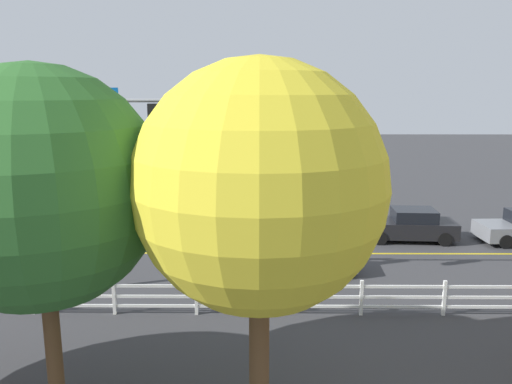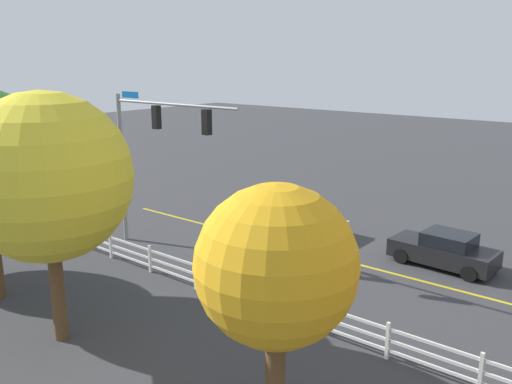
# 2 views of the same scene
# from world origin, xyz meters

# --- Properties ---
(ground_plane) EXTENTS (120.00, 120.00, 0.00)m
(ground_plane) POSITION_xyz_m (0.00, 0.00, 0.00)
(ground_plane) COLOR #38383A
(lane_center_stripe) EXTENTS (28.00, 0.16, 0.01)m
(lane_center_stripe) POSITION_xyz_m (-4.00, 0.00, 0.00)
(lane_center_stripe) COLOR gold
(lane_center_stripe) RESTS_ON ground_plane
(signal_assembly) EXTENTS (7.28, 0.37, 7.06)m
(signal_assembly) POSITION_xyz_m (4.28, 4.07, 4.97)
(signal_assembly) COLOR gray
(signal_assembly) RESTS_ON ground_plane
(car_0) EXTENTS (4.36, 2.06, 1.52)m
(car_0) POSITION_xyz_m (-6.87, -2.02, 0.72)
(car_0) COLOR black
(car_0) RESTS_ON ground_plane
(car_1) EXTENTS (4.20, 2.01, 1.36)m
(car_1) POSITION_xyz_m (-1.43, 2.11, 0.67)
(car_1) COLOR slate
(car_1) RESTS_ON ground_plane
(car_2) EXTENTS (4.00, 1.92, 1.41)m
(car_2) POSITION_xyz_m (0.05, -2.07, 0.66)
(car_2) COLOR silver
(car_2) RESTS_ON ground_plane
(white_rail_fence) EXTENTS (26.10, 0.10, 1.15)m
(white_rail_fence) POSITION_xyz_m (-3.00, 6.09, 0.60)
(white_rail_fence) COLOR white
(white_rail_fence) RESTS_ON ground_plane
(tree_3) EXTENTS (4.98, 4.98, 7.55)m
(tree_3) POSITION_xyz_m (4.63, 11.06, 5.05)
(tree_3) COLOR brown
(tree_3) RESTS_ON ground_plane
(tree_4) EXTENTS (4.99, 4.99, 7.64)m
(tree_4) POSITION_xyz_m (0.21, 11.34, 5.13)
(tree_4) COLOR brown
(tree_4) RESTS_ON ground_plane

